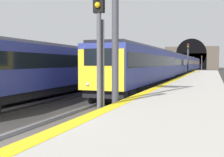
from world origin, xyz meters
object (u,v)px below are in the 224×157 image
Objects in this scene: train_adjacent_platform at (124,66)px; railway_signal_mid at (188,58)px; train_main_approaching at (180,65)px; railway_signal_near at (99,51)px; railway_signal_far at (202,62)px.

railway_signal_mid is at bearing -35.06° from train_adjacent_platform.
railway_signal_near is (-43.12, -1.91, 0.76)m from train_main_approaching.
railway_signal_far reaches higher than train_main_approaching.
railway_signal_near is at bearing 0.00° from railway_signal_mid.
train_adjacent_platform is (-17.37, 5.15, -0.03)m from train_main_approaching.
railway_signal_far is at bearing -180.00° from railway_signal_near.
railway_signal_mid reaches higher than railway_signal_far.
railway_signal_mid is at bearing 0.00° from railway_signal_far.
train_adjacent_platform is at bearing -164.67° from railway_signal_near.
railway_signal_far is at bearing 178.47° from train_main_approaching.
train_adjacent_platform is 11.25× the size of railway_signal_far.
train_adjacent_platform is 63.61m from railway_signal_far.
railway_signal_mid is (36.42, 0.00, 0.28)m from railway_signal_near.
train_main_approaching is 43.16m from railway_signal_near.
railway_signal_mid is (10.68, -7.06, 1.06)m from train_adjacent_platform.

